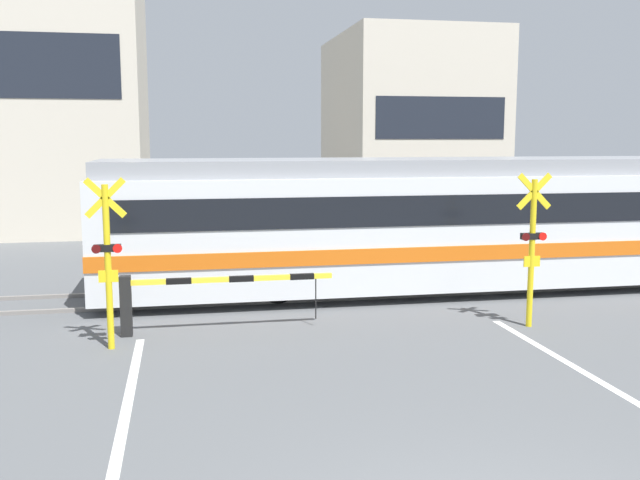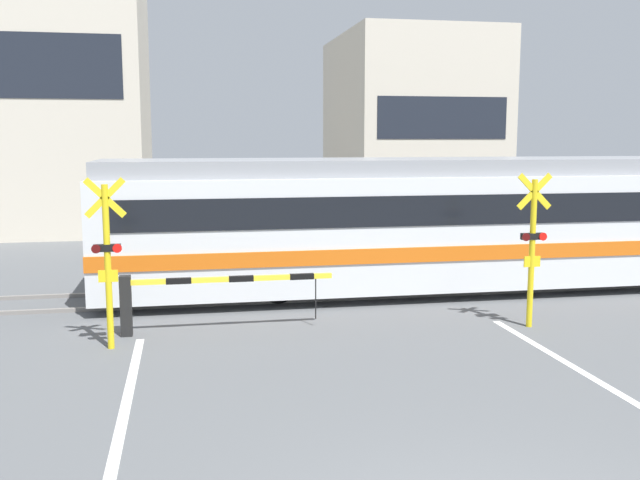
{
  "view_description": "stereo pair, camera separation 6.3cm",
  "coord_description": "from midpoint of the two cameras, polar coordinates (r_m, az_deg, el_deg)",
  "views": [
    {
      "loc": [
        -2.56,
        -4.96,
        3.53
      ],
      "look_at": [
        0.0,
        8.29,
        1.6
      ],
      "focal_mm": 40.0,
      "sensor_mm": 36.0,
      "label": 1
    },
    {
      "loc": [
        -2.5,
        -4.97,
        3.53
      ],
      "look_at": [
        0.0,
        8.29,
        1.6
      ],
      "focal_mm": 40.0,
      "sensor_mm": 36.0,
      "label": 2
    }
  ],
  "objects": [
    {
      "name": "pedestrian",
      "position": [
        22.86,
        -1.81,
        1.63
      ],
      "size": [
        0.38,
        0.22,
        1.64
      ],
      "color": "brown",
      "rests_on": "ground_plane"
    },
    {
      "name": "crossing_signal_right",
      "position": [
        13.83,
        16.49,
        -0.24
      ],
      "size": [
        0.68,
        0.15,
        2.9
      ],
      "color": "yellow",
      "rests_on": "ground_plane"
    },
    {
      "name": "rail_track_near",
      "position": [
        15.55,
        -1.3,
        -4.83
      ],
      "size": [
        50.0,
        0.1,
        0.08
      ],
      "color": "gray",
      "rests_on": "ground_plane"
    },
    {
      "name": "building_right_of_street",
      "position": [
        31.0,
        6.97,
        8.76
      ],
      "size": [
        6.0,
        7.99,
        7.79
      ],
      "color": "beige",
      "rests_on": "ground_plane"
    },
    {
      "name": "rail_track_far",
      "position": [
        16.93,
        -2.11,
        -3.76
      ],
      "size": [
        50.0,
        0.1,
        0.08
      ],
      "color": "gray",
      "rests_on": "ground_plane"
    },
    {
      "name": "crossing_barrier_near",
      "position": [
        13.2,
        -11.11,
        -4.13
      ],
      "size": [
        3.87,
        0.2,
        1.1
      ],
      "color": "black",
      "rests_on": "ground_plane"
    },
    {
      "name": "crossing_barrier_far",
      "position": [
        19.45,
        4.52,
        -0.07
      ],
      "size": [
        3.87,
        0.2,
        1.1
      ],
      "color": "black",
      "rests_on": "ground_plane"
    },
    {
      "name": "commuter_train",
      "position": [
        17.81,
        16.81,
        1.72
      ],
      "size": [
        20.49,
        3.01,
        3.07
      ],
      "color": "silver",
      "rests_on": "ground_plane"
    },
    {
      "name": "building_left_of_street",
      "position": [
        29.96,
        -20.59,
        11.19
      ],
      "size": [
        6.78,
        7.99,
        10.78
      ],
      "color": "beige",
      "rests_on": "ground_plane"
    },
    {
      "name": "crossing_signal_left",
      "position": [
        12.36,
        -16.77,
        -1.22
      ],
      "size": [
        0.68,
        0.15,
        2.9
      ],
      "color": "yellow",
      "rests_on": "ground_plane"
    }
  ]
}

